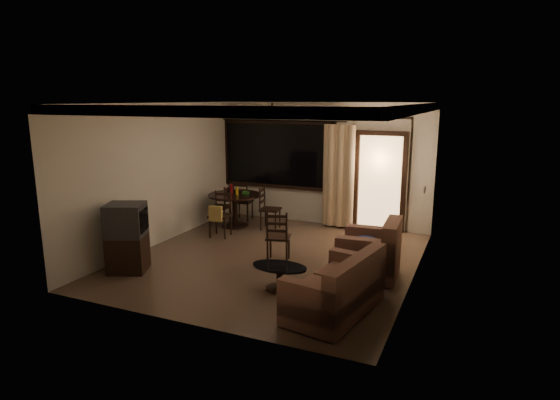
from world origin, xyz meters
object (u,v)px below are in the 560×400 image
at_px(side_chair, 278,246).
at_px(dining_chair_south, 220,222).
at_px(tv_cabinet, 127,238).
at_px(dining_chair_west, 221,214).
at_px(sofa, 338,291).
at_px(dining_chair_east, 270,217).
at_px(dining_chair_north, 243,208).
at_px(armchair, 372,254).
at_px(dining_table, 235,201).
at_px(coffee_table, 280,274).

bearing_deg(side_chair, dining_chair_south, -43.70).
bearing_deg(tv_cabinet, dining_chair_west, 67.19).
relative_size(sofa, side_chair, 1.78).
xyz_separation_m(dining_chair_east, dining_chair_north, (-0.93, 0.47, 0.00)).
xyz_separation_m(tv_cabinet, sofa, (3.74, -0.16, -0.25)).
bearing_deg(armchair, dining_chair_north, 143.53).
height_order(dining_chair_south, sofa, dining_chair_south).
relative_size(dining_chair_south, side_chair, 1.00).
bearing_deg(dining_chair_east, dining_chair_west, 93.27).
xyz_separation_m(dining_table, coffee_table, (2.40, -2.94, -0.34)).
bearing_deg(dining_chair_east, dining_chair_south, 135.70).
relative_size(tv_cabinet, armchair, 1.18).
bearing_deg(dining_chair_south, sofa, -44.55).
height_order(dining_chair_west, armchair, armchair).
xyz_separation_m(dining_chair_east, tv_cabinet, (-1.11, -3.34, 0.31)).
bearing_deg(dining_chair_east, coffee_table, -160.14).
relative_size(dining_chair_north, armchair, 0.96).
bearing_deg(armchair, tv_cabinet, -163.26).
height_order(sofa, armchair, armchair).
height_order(dining_chair_south, side_chair, same).
relative_size(dining_chair_west, sofa, 0.56).
relative_size(armchair, side_chair, 1.04).
xyz_separation_m(dining_chair_north, tv_cabinet, (-0.18, -3.82, 0.31)).
bearing_deg(tv_cabinet, coffee_table, -17.25).
height_order(dining_chair_south, armchair, armchair).
distance_m(tv_cabinet, armchair, 4.11).
relative_size(dining_chair_east, dining_chair_south, 1.00).
xyz_separation_m(dining_table, sofa, (3.46, -3.39, -0.26)).
distance_m(tv_cabinet, side_chair, 2.61).
distance_m(dining_chair_east, sofa, 4.38).
height_order(dining_table, dining_chair_south, dining_table).
relative_size(dining_chair_west, dining_chair_south, 1.00).
distance_m(sofa, coffee_table, 1.16).
relative_size(dining_chair_east, dining_chair_north, 1.00).
distance_m(dining_chair_south, tv_cabinet, 2.43).
height_order(dining_table, tv_cabinet, tv_cabinet).
bearing_deg(dining_table, side_chair, -43.70).
bearing_deg(dining_table, dining_chair_west, -160.91).
distance_m(dining_table, tv_cabinet, 3.25).
xyz_separation_m(dining_chair_south, dining_chair_north, (-0.21, 1.43, -0.02)).
xyz_separation_m(dining_chair_west, coffee_table, (2.72, -2.83, -0.03)).
distance_m(dining_table, coffee_table, 3.81).
height_order(dining_chair_north, sofa, dining_chair_north).
height_order(dining_table, dining_chair_east, dining_table).
relative_size(dining_chair_west, dining_chair_east, 1.00).
bearing_deg(dining_chair_north, sofa, 124.52).
bearing_deg(side_chair, tv_cabinet, 18.29).
bearing_deg(tv_cabinet, dining_chair_north, 63.88).
bearing_deg(sofa, dining_chair_south, 153.17).
distance_m(dining_chair_north, side_chair, 3.08).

